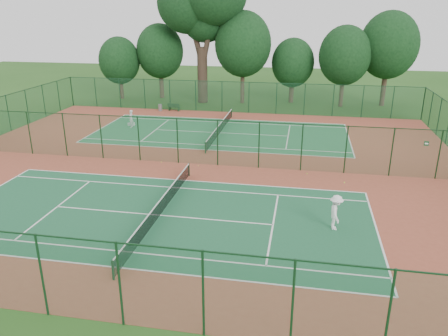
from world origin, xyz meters
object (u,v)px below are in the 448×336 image
Objects in this scene: big_tree at (203,2)px; player_near at (336,212)px; kit_bag at (131,124)px; trash_bin at (160,108)px; bench at (174,107)px; player_far at (131,119)px.

player_near is at bearing -65.68° from big_tree.
trash_bin is at bearing 59.91° from kit_bag.
kit_bag is (-19.06, 18.97, -0.84)m from player_near.
bench reaches higher than kit_bag.
player_near is 2.69× the size of kit_bag.
kit_bag is (-0.33, 0.74, -0.75)m from player_far.
player_near is 31.76m from trash_bin.
player_near is 2.46× the size of trash_bin.
kit_bag is 0.04× the size of big_tree.
trash_bin is 1.58m from bench.
player_near reaches higher than player_far.
player_far is 2.45× the size of kit_bag.
kit_bag is at bearing -102.43° from bench.
big_tree is at bearing 155.61° from player_far.
kit_bag is (-2.31, -7.27, -0.32)m from bench.
player_near reaches higher than bench.
player_far is at bearing -98.67° from bench.
trash_bin is 1.09× the size of kit_bag.
big_tree is (3.79, 6.14, 11.46)m from trash_bin.
player_far is at bearing -93.19° from trash_bin.
big_tree is (2.25, 5.85, 11.40)m from bench.
player_far is at bearing -106.96° from big_tree.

